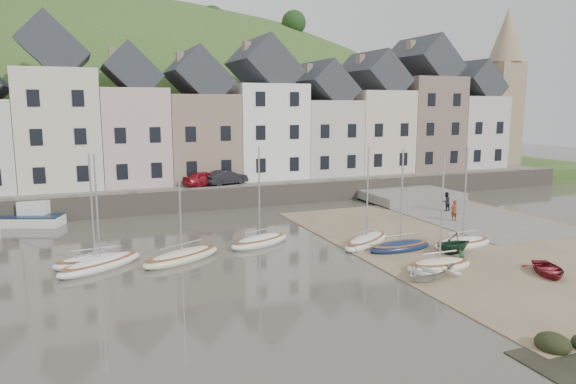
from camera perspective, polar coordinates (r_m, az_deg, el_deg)
name	(u,v)px	position (r m, az deg, el deg)	size (l,w,h in m)	color
ground	(328,262)	(29.39, 4.36, -7.59)	(160.00, 160.00, 0.00)	#423E34
quay_land	(202,176)	(59.06, -9.36, 1.72)	(90.00, 30.00, 1.50)	#305120
quay_street	(229,183)	(47.89, -6.42, 0.95)	(70.00, 7.00, 0.10)	slate
seawall	(240,197)	(44.67, -5.22, -0.49)	(70.00, 1.20, 1.80)	slate
beach	(485,242)	(35.45, 20.63, -5.15)	(18.00, 26.00, 0.06)	#7A624A
slipway	(453,213)	(43.90, 17.52, -2.19)	(8.00, 18.00, 0.12)	slate
hillside	(137,270)	(89.57, -16.10, -8.16)	(134.40, 84.00, 84.00)	#305120
townhouse_terrace	(236,118)	(51.22, -5.67, 8.01)	(61.05, 8.00, 13.93)	silver
church_spire	(504,83)	(68.06, 22.39, 10.85)	(4.00, 4.00, 18.00)	#997F60
sailboat_0	(100,264)	(29.84, -19.71, -7.34)	(5.09, 4.07, 6.32)	white
sailboat_1	(95,261)	(30.43, -20.20, -7.04)	(4.51, 1.90, 6.32)	white
sailboat_2	(182,256)	(30.01, -11.46, -6.87)	(5.19, 3.64, 6.32)	beige
sailboat_3	(260,241)	(32.69, -3.10, -5.32)	(4.62, 3.06, 6.32)	white
sailboat_4	(366,241)	(33.05, 8.50, -5.26)	(4.94, 4.01, 6.32)	white
sailboat_5	(400,246)	(32.11, 12.06, -5.80)	(4.28, 1.73, 6.32)	#131F3C
sailboat_6	(462,243)	(33.90, 18.42, -5.27)	(4.17, 1.61, 6.32)	white
sailboat_7	(439,265)	(29.00, 16.10, -7.63)	(3.85, 1.60, 6.32)	beige
motorboat_2	(25,218)	(42.23, -26.66, -2.49)	(5.83, 3.57, 1.70)	white
rowboat_white	(429,270)	(27.50, 15.05, -8.21)	(2.40, 3.37, 0.70)	silver
rowboat_green	(454,243)	(32.00, 17.56, -5.30)	(2.06, 2.38, 1.26)	#163220
rowboat_red	(548,269)	(30.01, 26.41, -7.53)	(1.98, 2.78, 0.57)	maroon
person_red	(454,210)	(40.62, 17.58, -1.92)	(0.56, 0.37, 1.54)	maroon
person_dark	(446,201)	(44.20, 16.80, -0.99)	(0.74, 0.58, 1.53)	black
car_left	(205,178)	(46.24, -9.03, 1.48)	(1.55, 3.86, 1.32)	maroon
car_right	(226,177)	(46.70, -6.73, 1.59)	(1.37, 3.92, 1.29)	black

